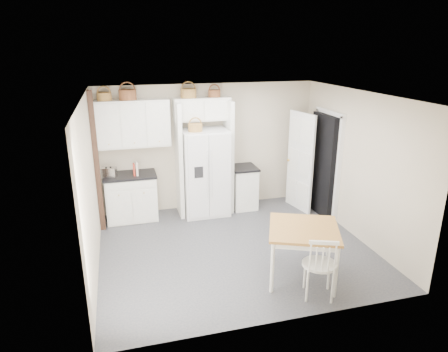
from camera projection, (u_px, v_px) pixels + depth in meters
name	position (u px, v px, depth m)	size (l,w,h in m)	color
floor	(235.00, 248.00, 6.89)	(4.50, 4.50, 0.00)	#31323B
ceiling	(236.00, 95.00, 6.07)	(4.50, 4.50, 0.00)	white
wall_back	(208.00, 147.00, 8.31)	(4.50, 4.50, 0.00)	#BAAD94
wall_left	(90.00, 189.00, 5.92)	(4.00, 4.00, 0.00)	#BAAD94
wall_right	(357.00, 166.00, 7.03)	(4.00, 4.00, 0.00)	#BAAD94
refrigerator	(205.00, 172.00, 8.06)	(0.90, 0.73, 1.75)	white
base_cab_left	(131.00, 198.00, 7.90)	(0.97, 0.61, 0.90)	silver
base_cab_right	(243.00, 188.00, 8.48)	(0.49, 0.59, 0.86)	silver
dining_table	(302.00, 253.00, 5.88)	(0.98, 0.98, 0.82)	#A57B29
windsor_chair	(320.00, 264.00, 5.43)	(0.48, 0.44, 0.98)	silver
counter_left	(130.00, 175.00, 7.75)	(1.01, 0.65, 0.04)	black
counter_right	(244.00, 168.00, 8.34)	(0.53, 0.63, 0.04)	black
toaster	(109.00, 172.00, 7.53)	(0.28, 0.16, 0.19)	silver
cookbook_red	(134.00, 170.00, 7.66)	(0.03, 0.15, 0.22)	red
cookbook_cream	(137.00, 168.00, 7.67)	(0.04, 0.17, 0.26)	beige
basket_upper_a	(104.00, 97.00, 7.31)	(0.26, 0.26, 0.15)	brown
basket_upper_b	(128.00, 95.00, 7.41)	(0.32, 0.32, 0.19)	brown
basket_bridge_a	(188.00, 93.00, 7.70)	(0.31, 0.31, 0.17)	brown
basket_bridge_b	(214.00, 93.00, 7.83)	(0.24, 0.24, 0.14)	brown
basket_fridge_a	(195.00, 128.00, 7.62)	(0.27, 0.27, 0.15)	brown
upper_cabinet	(133.00, 124.00, 7.60)	(1.40, 0.34, 0.90)	silver
bridge_cabinet	(202.00, 109.00, 7.86)	(1.12, 0.34, 0.45)	silver
fridge_panel_left	(179.00, 160.00, 7.92)	(0.08, 0.60, 2.30)	silver
fridge_panel_right	(228.00, 157.00, 8.17)	(0.08, 0.60, 2.30)	silver
trim_post	(97.00, 163.00, 7.17)	(0.09, 0.09, 2.60)	black
doorway_void	(324.00, 165.00, 8.01)	(0.18, 0.85, 2.05)	black
door_slab	(300.00, 162.00, 8.23)	(0.80, 0.04, 2.05)	white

